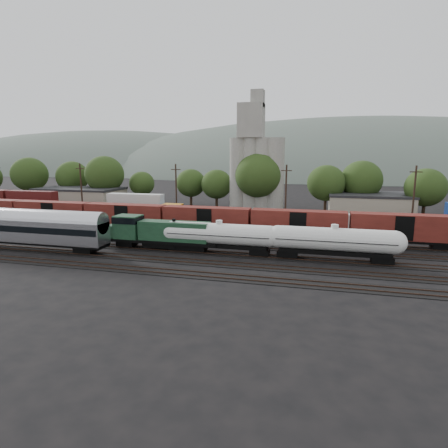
% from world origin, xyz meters
% --- Properties ---
extents(ground, '(600.00, 600.00, 0.00)m').
position_xyz_m(ground, '(0.00, 0.00, 0.00)').
color(ground, black).
extents(tracks, '(180.00, 33.20, 0.20)m').
position_xyz_m(tracks, '(0.00, 0.00, 0.05)').
color(tracks, black).
rests_on(tracks, ground).
extents(green_locomotive, '(17.60, 3.11, 4.66)m').
position_xyz_m(green_locomotive, '(-4.72, -5.00, 2.65)').
color(green_locomotive, black).
rests_on(green_locomotive, ground).
extents(tank_car_a, '(17.34, 3.10, 4.54)m').
position_xyz_m(tank_car_a, '(5.20, -5.00, 2.70)').
color(tank_car_a, white).
rests_on(tank_car_a, ground).
extents(tank_car_b, '(17.82, 3.19, 4.67)m').
position_xyz_m(tank_car_b, '(20.93, -5.00, 2.77)').
color(tank_car_b, white).
rests_on(tank_car_b, ground).
extents(passenger_coach, '(25.77, 3.18, 5.85)m').
position_xyz_m(passenger_coach, '(-22.97, -10.00, 3.57)').
color(passenger_coach, silver).
rests_on(passenger_coach, ground).
extents(orange_locomotive, '(18.02, 3.00, 4.51)m').
position_xyz_m(orange_locomotive, '(-3.61, 10.00, 2.57)').
color(orange_locomotive, black).
rests_on(orange_locomotive, ground).
extents(boxcar_string, '(122.80, 2.90, 4.20)m').
position_xyz_m(boxcar_string, '(-22.84, 5.00, 3.12)').
color(boxcar_string, black).
rests_on(boxcar_string, ground).
extents(container_wall, '(160.00, 2.60, 5.80)m').
position_xyz_m(container_wall, '(-0.20, 15.00, 2.48)').
color(container_wall, black).
rests_on(container_wall, ground).
extents(grain_silo, '(13.40, 5.00, 29.00)m').
position_xyz_m(grain_silo, '(3.28, 36.00, 11.26)').
color(grain_silo, '#9A978D').
rests_on(grain_silo, ground).
extents(industrial_sheds, '(119.38, 17.26, 5.10)m').
position_xyz_m(industrial_sheds, '(6.63, 35.25, 2.56)').
color(industrial_sheds, '#9E937F').
rests_on(industrial_sheds, ground).
extents(tree_band, '(165.57, 19.13, 14.33)m').
position_xyz_m(tree_band, '(-5.97, 37.93, 7.59)').
color(tree_band, black).
rests_on(tree_band, ground).
extents(utility_poles, '(122.20, 0.36, 12.00)m').
position_xyz_m(utility_poles, '(0.00, 22.00, 6.21)').
color(utility_poles, black).
rests_on(utility_poles, ground).
extents(distant_hills, '(860.00, 286.00, 130.00)m').
position_xyz_m(distant_hills, '(23.92, 260.00, -20.56)').
color(distant_hills, '#59665B').
rests_on(distant_hills, ground).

